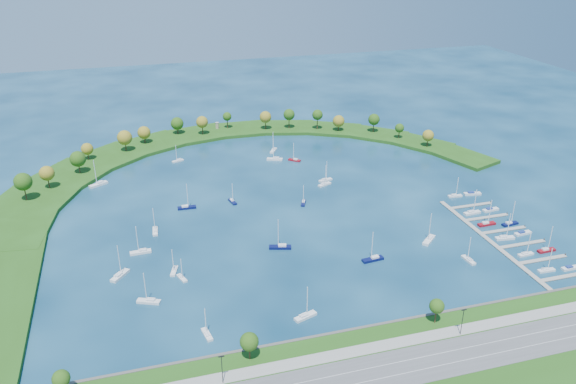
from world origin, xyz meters
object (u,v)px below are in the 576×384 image
object	(u,v)px
moored_boat_3	(207,334)
docked_boat_2	(526,254)
moored_boat_0	(324,184)
moored_boat_15	(120,275)
moored_boat_1	(99,184)
dock_system	(504,238)
moored_boat_20	(141,251)
moored_boat_17	(275,159)
docked_boat_10	(455,195)
docked_boat_0	(546,270)
moored_boat_11	(187,207)
moored_boat_2	(178,160)
docked_boat_11	(472,193)
moored_boat_16	(305,316)
docked_boat_5	(523,233)
harbor_tower	(217,125)
moored_boat_18	(149,301)
docked_boat_3	(546,250)
moored_boat_5	(280,246)
moored_boat_4	(303,202)
moored_boat_9	(325,179)
docked_boat_9	(490,210)
moored_boat_21	(429,239)
moored_boat_6	(469,259)
docked_boat_4	(505,237)
moored_boat_7	(295,160)
docked_boat_7	(510,223)
moored_boat_14	(273,150)
moored_boat_13	(232,201)
moored_boat_19	(373,258)
docked_boat_1	(570,268)
docked_boat_6	(487,223)
moored_boat_12	(174,270)

from	to	relation	value
moored_boat_3	docked_boat_2	distance (m)	137.27
moored_boat_0	moored_boat_15	distance (m)	123.09
moored_boat_1	moored_boat_15	bearing A→B (deg)	64.34
dock_system	moored_boat_20	xyz separation A→B (m)	(-154.88, 32.30, 0.58)
moored_boat_17	docked_boat_10	size ratio (longest dim) A/B	1.28
moored_boat_1	docked_boat_0	world-z (taller)	moored_boat_1
moored_boat_11	moored_boat_17	bearing A→B (deg)	43.10
moored_boat_2	docked_boat_11	xyz separation A→B (m)	(140.97, -89.07, -0.20)
moored_boat_16	docked_boat_5	size ratio (longest dim) A/B	1.49
harbor_tower	moored_boat_18	bearing A→B (deg)	-107.05
docked_boat_3	moored_boat_5	bearing A→B (deg)	160.75
dock_system	moored_boat_11	world-z (taller)	moored_boat_11
moored_boat_4	moored_boat_9	xyz separation A→B (m)	(20.06, 23.79, 0.03)
docked_boat_2	docked_boat_9	size ratio (longest dim) A/B	1.22
moored_boat_16	moored_boat_21	bearing A→B (deg)	8.87
moored_boat_4	moored_boat_17	world-z (taller)	moored_boat_17
moored_boat_6	docked_boat_4	distance (m)	28.05
moored_boat_17	docked_boat_3	bearing A→B (deg)	144.06
moored_boat_15	docked_boat_4	distance (m)	164.72
moored_boat_7	docked_boat_7	distance (m)	127.50
moored_boat_0	moored_boat_4	bearing A→B (deg)	-157.07
moored_boat_14	docked_boat_9	xyz separation A→B (m)	(80.44, -108.58, -0.29)
moored_boat_11	moored_boat_13	size ratio (longest dim) A/B	1.26
moored_boat_15	moored_boat_17	bearing A→B (deg)	-2.81
harbor_tower	moored_boat_6	distance (m)	206.95
docked_boat_4	moored_boat_5	bearing A→B (deg)	175.33
docked_boat_9	moored_boat_3	bearing A→B (deg)	-164.50
docked_boat_9	moored_boat_19	bearing A→B (deg)	-165.35
moored_boat_1	moored_boat_5	size ratio (longest dim) A/B	1.06
moored_boat_14	docked_boat_3	bearing A→B (deg)	58.85
moored_boat_14	moored_boat_15	bearing A→B (deg)	-7.99
docked_boat_1	docked_boat_7	world-z (taller)	docked_boat_7
moored_boat_2	docked_boat_6	xyz separation A→B (m)	(128.61, -120.23, 0.07)
moored_boat_20	docked_boat_10	size ratio (longest dim) A/B	1.22
moored_boat_2	moored_boat_18	xyz separation A→B (m)	(-25.44, -138.30, 0.07)
moored_boat_9	moored_boat_13	bearing A→B (deg)	178.68
harbor_tower	moored_boat_19	bearing A→B (deg)	-79.62
moored_boat_4	docked_boat_11	bearing A→B (deg)	104.07
harbor_tower	moored_boat_20	xyz separation A→B (m)	(-58.38, -150.13, -3.27)
dock_system	moored_boat_4	distance (m)	94.75
moored_boat_1	moored_boat_2	xyz separation A→B (m)	(44.49, 23.13, -0.14)
moored_boat_15	moored_boat_18	distance (m)	22.86
moored_boat_2	docked_boat_4	xyz separation A→B (m)	(128.61, -133.93, 0.06)
moored_boat_1	moored_boat_4	xyz separation A→B (m)	(98.48, -51.95, -0.14)
moored_boat_1	moored_boat_0	bearing A→B (deg)	132.67
docked_boat_9	moored_boat_14	bearing A→B (deg)	121.52
moored_boat_12	moored_boat_18	world-z (taller)	moored_boat_18
docked_boat_9	docked_boat_11	xyz separation A→B (m)	(1.90, 18.76, 0.03)
moored_boat_2	harbor_tower	bearing A→B (deg)	-145.05
moored_boat_4	moored_boat_7	distance (m)	58.21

